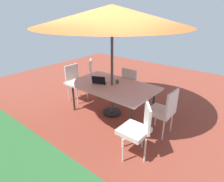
{
  "coord_description": "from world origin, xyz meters",
  "views": [
    {
      "loc": [
        -2.6,
        3.21,
        2.37
      ],
      "look_at": [
        0.0,
        0.0,
        0.6
      ],
      "focal_mm": 30.76,
      "sensor_mm": 36.0,
      "label": 1
    }
  ],
  "objects_px": {
    "patio_umbrella": "(112,16)",
    "chair_south": "(132,84)",
    "chair_southeast": "(96,74)",
    "laptop": "(99,82)",
    "dining_table": "(112,87)",
    "cup": "(117,82)",
    "chair_northwest": "(138,128)",
    "chair_east": "(76,81)",
    "chair_west": "(164,110)"
  },
  "relations": [
    {
      "from": "chair_east",
      "to": "chair_southeast",
      "type": "xyz_separation_m",
      "value": [
        -0.0,
        -0.79,
        0.0
      ]
    },
    {
      "from": "chair_northwest",
      "to": "chair_southeast",
      "type": "relative_size",
      "value": 1.0
    },
    {
      "from": "dining_table",
      "to": "chair_northwest",
      "type": "bearing_deg",
      "value": 145.62
    },
    {
      "from": "patio_umbrella",
      "to": "chair_northwest",
      "type": "relative_size",
      "value": 3.29
    },
    {
      "from": "laptop",
      "to": "chair_south",
      "type": "bearing_deg",
      "value": -133.25
    },
    {
      "from": "cup",
      "to": "laptop",
      "type": "bearing_deg",
      "value": 44.53
    },
    {
      "from": "dining_table",
      "to": "cup",
      "type": "height_order",
      "value": "cup"
    },
    {
      "from": "chair_east",
      "to": "cup",
      "type": "distance_m",
      "value": 1.35
    },
    {
      "from": "chair_south",
      "to": "chair_southeast",
      "type": "bearing_deg",
      "value": 1.0
    },
    {
      "from": "chair_south",
      "to": "chair_west",
      "type": "bearing_deg",
      "value": 148.86
    },
    {
      "from": "patio_umbrella",
      "to": "chair_southeast",
      "type": "xyz_separation_m",
      "value": [
        1.29,
        -0.8,
        -1.69
      ]
    },
    {
      "from": "dining_table",
      "to": "patio_umbrella",
      "type": "xyz_separation_m",
      "value": [
        0.0,
        0.0,
        1.54
      ]
    },
    {
      "from": "dining_table",
      "to": "cup",
      "type": "distance_m",
      "value": 0.19
    },
    {
      "from": "patio_umbrella",
      "to": "chair_northwest",
      "type": "xyz_separation_m",
      "value": [
        -1.24,
        0.85,
        -1.69
      ]
    },
    {
      "from": "patio_umbrella",
      "to": "cup",
      "type": "xyz_separation_m",
      "value": [
        -0.03,
        -0.17,
        -1.45
      ]
    },
    {
      "from": "dining_table",
      "to": "chair_east",
      "type": "xyz_separation_m",
      "value": [
        1.29,
        -0.01,
        -0.15
      ]
    },
    {
      "from": "chair_west",
      "to": "patio_umbrella",
      "type": "bearing_deg",
      "value": -88.15
    },
    {
      "from": "dining_table",
      "to": "chair_west",
      "type": "distance_m",
      "value": 1.31
    },
    {
      "from": "chair_west",
      "to": "chair_northwest",
      "type": "bearing_deg",
      "value": -2.57
    },
    {
      "from": "chair_northwest",
      "to": "laptop",
      "type": "xyz_separation_m",
      "value": [
        1.51,
        -0.72,
        0.25
      ]
    },
    {
      "from": "patio_umbrella",
      "to": "laptop",
      "type": "bearing_deg",
      "value": 25.23
    },
    {
      "from": "chair_west",
      "to": "laptop",
      "type": "bearing_deg",
      "value": -83.52
    },
    {
      "from": "patio_umbrella",
      "to": "chair_west",
      "type": "relative_size",
      "value": 3.29
    },
    {
      "from": "dining_table",
      "to": "chair_northwest",
      "type": "distance_m",
      "value": 1.51
    },
    {
      "from": "patio_umbrella",
      "to": "chair_south",
      "type": "bearing_deg",
      "value": -91.75
    },
    {
      "from": "chair_west",
      "to": "chair_southeast",
      "type": "height_order",
      "value": "same"
    },
    {
      "from": "dining_table",
      "to": "laptop",
      "type": "relative_size",
      "value": 5.1
    },
    {
      "from": "chair_southeast",
      "to": "laptop",
      "type": "relative_size",
      "value": 2.48
    },
    {
      "from": "chair_northwest",
      "to": "chair_east",
      "type": "relative_size",
      "value": 1.0
    },
    {
      "from": "chair_northwest",
      "to": "chair_west",
      "type": "distance_m",
      "value": 0.85
    },
    {
      "from": "dining_table",
      "to": "laptop",
      "type": "xyz_separation_m",
      "value": [
        0.27,
        0.13,
        0.09
      ]
    },
    {
      "from": "dining_table",
      "to": "chair_southeast",
      "type": "height_order",
      "value": "chair_southeast"
    },
    {
      "from": "chair_west",
      "to": "chair_southeast",
      "type": "xyz_separation_m",
      "value": [
        2.59,
        -0.8,
        0.0
      ]
    },
    {
      "from": "dining_table",
      "to": "chair_east",
      "type": "distance_m",
      "value": 1.3
    },
    {
      "from": "chair_northwest",
      "to": "chair_west",
      "type": "xyz_separation_m",
      "value": [
        -0.06,
        -0.85,
        0.0
      ]
    },
    {
      "from": "cup",
      "to": "chair_southeast",
      "type": "bearing_deg",
      "value": -25.86
    },
    {
      "from": "patio_umbrella",
      "to": "laptop",
      "type": "height_order",
      "value": "patio_umbrella"
    },
    {
      "from": "chair_northwest",
      "to": "chair_east",
      "type": "xyz_separation_m",
      "value": [
        2.53,
        -0.86,
        0.0
      ]
    },
    {
      "from": "chair_northwest",
      "to": "patio_umbrella",
      "type": "bearing_deg",
      "value": -162.34
    },
    {
      "from": "chair_west",
      "to": "chair_southeast",
      "type": "bearing_deg",
      "value": -105.45
    },
    {
      "from": "chair_northwest",
      "to": "chair_west",
      "type": "height_order",
      "value": "same"
    },
    {
      "from": "dining_table",
      "to": "chair_northwest",
      "type": "height_order",
      "value": "chair_northwest"
    },
    {
      "from": "chair_northwest",
      "to": "laptop",
      "type": "relative_size",
      "value": 2.48
    },
    {
      "from": "chair_west",
      "to": "chair_east",
      "type": "bearing_deg",
      "value": -88.44
    },
    {
      "from": "chair_southeast",
      "to": "laptop",
      "type": "xyz_separation_m",
      "value": [
        -1.01,
        0.93,
        0.25
      ]
    },
    {
      "from": "chair_northwest",
      "to": "chair_south",
      "type": "height_order",
      "value": "same"
    },
    {
      "from": "dining_table",
      "to": "cup",
      "type": "bearing_deg",
      "value": -99.31
    },
    {
      "from": "patio_umbrella",
      "to": "chair_southeast",
      "type": "distance_m",
      "value": 2.27
    },
    {
      "from": "patio_umbrella",
      "to": "chair_south",
      "type": "distance_m",
      "value": 1.87
    },
    {
      "from": "laptop",
      "to": "chair_east",
      "type": "bearing_deg",
      "value": -33.34
    }
  ]
}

